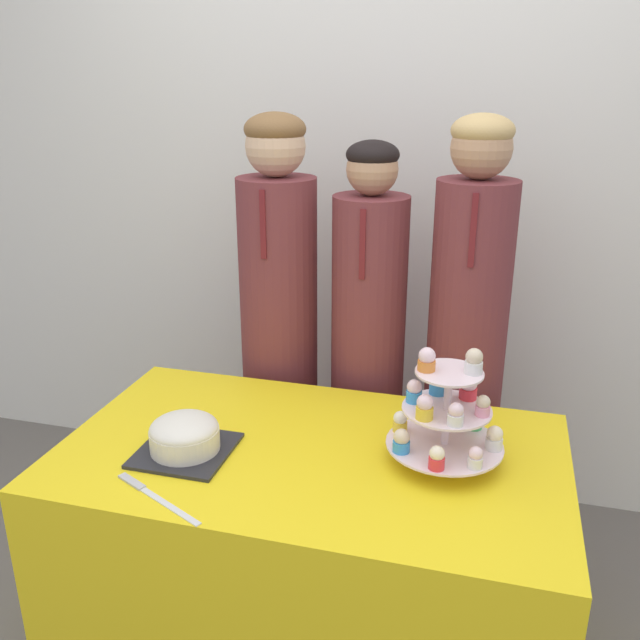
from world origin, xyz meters
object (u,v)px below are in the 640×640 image
round_cake (185,436)px  student_1 (367,367)px  cake_knife (145,490)px  student_0 (280,344)px  student_2 (464,363)px  cupcake_stand (446,413)px

round_cake → student_1: student_1 is taller
round_cake → cake_knife: round_cake is taller
round_cake → student_0: (0.04, 0.68, 0.00)m
student_2 → cake_knife: bearing=-128.6°
cake_knife → student_2: (0.70, 0.88, 0.05)m
cupcake_stand → student_0: bearing=139.3°
student_0 → student_1: student_0 is taller
cupcake_stand → student_2: bearing=88.5°
student_1 → student_2: student_2 is taller
student_0 → student_1: 0.32m
round_cake → student_0: student_0 is taller
cupcake_stand → student_0: student_0 is taller
cake_knife → student_1: size_ratio=0.19×
student_0 → student_2: (0.65, -0.00, 0.00)m
round_cake → student_0: size_ratio=0.16×
round_cake → cake_knife: 0.20m
round_cake → cupcake_stand: size_ratio=0.75×
student_0 → cupcake_stand: bearing=-40.7°
student_0 → student_1: size_ratio=1.05×
cupcake_stand → student_2: student_2 is taller
cake_knife → student_1: 0.95m
student_1 → student_2: (0.33, 0.00, 0.05)m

